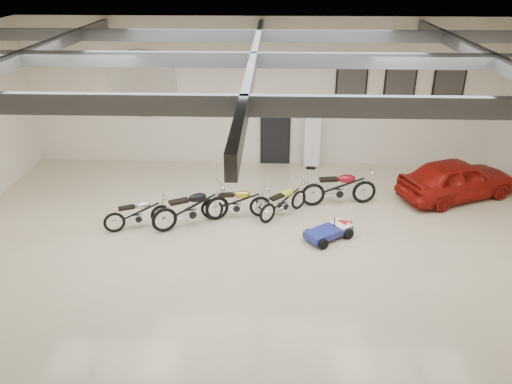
{
  "coord_description": "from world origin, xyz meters",
  "views": [
    {
      "loc": [
        0.44,
        -10.65,
        6.75
      ],
      "look_at": [
        0.0,
        1.2,
        1.1
      ],
      "focal_mm": 35.0,
      "sensor_mm": 36.0,
      "label": 1
    }
  ],
  "objects_px": {
    "motorcycle_yellow": "(284,201)",
    "motorcycle_red": "(339,187)",
    "vintage_car": "(457,179)",
    "motorcycle_gold": "(236,202)",
    "motorcycle_silver": "(137,213)",
    "go_kart": "(332,228)",
    "banner_stand": "(312,142)",
    "motorcycle_black": "(191,207)"
  },
  "relations": [
    {
      "from": "motorcycle_black",
      "to": "motorcycle_gold",
      "type": "relative_size",
      "value": 1.11
    },
    {
      "from": "go_kart",
      "to": "motorcycle_red",
      "type": "bearing_deg",
      "value": 42.17
    },
    {
      "from": "motorcycle_yellow",
      "to": "motorcycle_red",
      "type": "relative_size",
      "value": 0.81
    },
    {
      "from": "motorcycle_silver",
      "to": "motorcycle_black",
      "type": "relative_size",
      "value": 0.82
    },
    {
      "from": "banner_stand",
      "to": "motorcycle_red",
      "type": "bearing_deg",
      "value": -71.28
    },
    {
      "from": "banner_stand",
      "to": "motorcycle_gold",
      "type": "xyz_separation_m",
      "value": [
        -2.34,
        -3.7,
        -0.47
      ]
    },
    {
      "from": "motorcycle_red",
      "to": "motorcycle_yellow",
      "type": "bearing_deg",
      "value": -164.02
    },
    {
      "from": "motorcycle_black",
      "to": "motorcycle_yellow",
      "type": "relative_size",
      "value": 1.21
    },
    {
      "from": "go_kart",
      "to": "motorcycle_gold",
      "type": "bearing_deg",
      "value": 122.09
    },
    {
      "from": "motorcycle_silver",
      "to": "motorcycle_gold",
      "type": "distance_m",
      "value": 2.71
    },
    {
      "from": "motorcycle_red",
      "to": "go_kart",
      "type": "bearing_deg",
      "value": -109.93
    },
    {
      "from": "motorcycle_yellow",
      "to": "motorcycle_gold",
      "type": "bearing_deg",
      "value": 143.78
    },
    {
      "from": "go_kart",
      "to": "vintage_car",
      "type": "height_order",
      "value": "vintage_car"
    },
    {
      "from": "motorcycle_yellow",
      "to": "vintage_car",
      "type": "relative_size",
      "value": 0.49
    },
    {
      "from": "motorcycle_yellow",
      "to": "vintage_car",
      "type": "bearing_deg",
      "value": -29.71
    },
    {
      "from": "banner_stand",
      "to": "motorcycle_silver",
      "type": "height_order",
      "value": "banner_stand"
    },
    {
      "from": "motorcycle_black",
      "to": "motorcycle_yellow",
      "type": "height_order",
      "value": "motorcycle_black"
    },
    {
      "from": "motorcycle_silver",
      "to": "motorcycle_gold",
      "type": "xyz_separation_m",
      "value": [
        2.62,
        0.68,
        0.04
      ]
    },
    {
      "from": "vintage_car",
      "to": "motorcycle_red",
      "type": "bearing_deg",
      "value": 75.87
    },
    {
      "from": "motorcycle_gold",
      "to": "motorcycle_red",
      "type": "xyz_separation_m",
      "value": [
        2.97,
        0.96,
        0.07
      ]
    },
    {
      "from": "motorcycle_silver",
      "to": "motorcycle_red",
      "type": "distance_m",
      "value": 5.83
    },
    {
      "from": "go_kart",
      "to": "vintage_car",
      "type": "xyz_separation_m",
      "value": [
        3.98,
        2.55,
        0.34
      ]
    },
    {
      "from": "banner_stand",
      "to": "motorcycle_yellow",
      "type": "xyz_separation_m",
      "value": [
        -1.01,
        -3.51,
        -0.51
      ]
    },
    {
      "from": "motorcycle_red",
      "to": "motorcycle_silver",
      "type": "bearing_deg",
      "value": -172.7
    },
    {
      "from": "motorcycle_gold",
      "to": "go_kart",
      "type": "xyz_separation_m",
      "value": [
        2.6,
        -1.0,
        -0.22
      ]
    },
    {
      "from": "motorcycle_black",
      "to": "go_kart",
      "type": "xyz_separation_m",
      "value": [
        3.79,
        -0.51,
        -0.28
      ]
    },
    {
      "from": "motorcycle_yellow",
      "to": "motorcycle_red",
      "type": "height_order",
      "value": "motorcycle_red"
    },
    {
      "from": "motorcycle_gold",
      "to": "motorcycle_yellow",
      "type": "distance_m",
      "value": 1.34
    },
    {
      "from": "banner_stand",
      "to": "motorcycle_yellow",
      "type": "height_order",
      "value": "banner_stand"
    },
    {
      "from": "motorcycle_gold",
      "to": "motorcycle_yellow",
      "type": "height_order",
      "value": "motorcycle_gold"
    },
    {
      "from": "motorcycle_red",
      "to": "vintage_car",
      "type": "relative_size",
      "value": 0.61
    },
    {
      "from": "motorcycle_gold",
      "to": "motorcycle_red",
      "type": "bearing_deg",
      "value": 9.75
    },
    {
      "from": "motorcycle_red",
      "to": "go_kart",
      "type": "height_order",
      "value": "motorcycle_red"
    },
    {
      "from": "banner_stand",
      "to": "go_kart",
      "type": "xyz_separation_m",
      "value": [
        0.25,
        -4.7,
        -0.69
      ]
    },
    {
      "from": "banner_stand",
      "to": "vintage_car",
      "type": "height_order",
      "value": "banner_stand"
    },
    {
      "from": "motorcycle_gold",
      "to": "motorcycle_yellow",
      "type": "bearing_deg",
      "value": 0.03
    },
    {
      "from": "motorcycle_yellow",
      "to": "banner_stand",
      "type": "bearing_deg",
      "value": 29.59
    },
    {
      "from": "motorcycle_black",
      "to": "motorcycle_silver",
      "type": "bearing_deg",
      "value": 158.95
    },
    {
      "from": "motorcycle_yellow",
      "to": "motorcycle_silver",
      "type": "bearing_deg",
      "value": 148.11
    },
    {
      "from": "motorcycle_black",
      "to": "motorcycle_red",
      "type": "relative_size",
      "value": 0.98
    },
    {
      "from": "motorcycle_black",
      "to": "vintage_car",
      "type": "xyz_separation_m",
      "value": [
        7.77,
        2.05,
        0.06
      ]
    },
    {
      "from": "banner_stand",
      "to": "vintage_car",
      "type": "distance_m",
      "value": 4.76
    }
  ]
}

